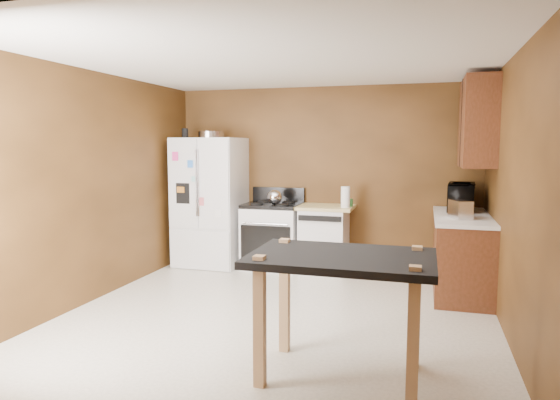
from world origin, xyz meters
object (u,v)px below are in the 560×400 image
at_px(kettle, 275,197).
at_px(gas_range, 273,235).
at_px(pen_cup, 185,133).
at_px(roasting_pan, 211,135).
at_px(green_canister, 349,203).
at_px(island, 342,273).
at_px(paper_towel, 345,197).
at_px(microwave, 461,198).
at_px(dishwasher, 324,238).
at_px(refrigerator, 210,202).
at_px(toaster, 460,209).

relative_size(kettle, gas_range, 0.18).
distance_m(pen_cup, gas_range, 1.87).
relative_size(roasting_pan, green_canister, 3.64).
bearing_deg(green_canister, island, -82.55).
distance_m(paper_towel, island, 2.95).
bearing_deg(green_canister, microwave, -5.86).
distance_m(kettle, dishwasher, 0.87).
height_order(paper_towel, dishwasher, paper_towel).
height_order(microwave, refrigerator, refrigerator).
bearing_deg(roasting_pan, toaster, -12.81).
bearing_deg(microwave, paper_towel, 95.59).
distance_m(toaster, dishwasher, 1.93).
height_order(roasting_pan, microwave, roasting_pan).
relative_size(paper_towel, dishwasher, 0.31).
bearing_deg(gas_range, paper_towel, -5.04).
xyz_separation_m(pen_cup, green_canister, (2.28, 0.21, -0.93)).
xyz_separation_m(green_canister, dishwasher, (-0.33, -0.03, -0.49)).
bearing_deg(island, gas_range, 115.82).
bearing_deg(microwave, kettle, 96.38).
relative_size(green_canister, microwave, 0.18).
bearing_deg(kettle, green_canister, 10.63).
relative_size(paper_towel, toaster, 0.99).
height_order(green_canister, toaster, toaster).
bearing_deg(roasting_pan, paper_towel, -2.08).
bearing_deg(refrigerator, pen_cup, -164.03).
bearing_deg(paper_towel, kettle, -177.81).
height_order(microwave, island, microwave).
height_order(roasting_pan, refrigerator, roasting_pan).
height_order(refrigerator, gas_range, refrigerator).
height_order(roasting_pan, gas_range, roasting_pan).
bearing_deg(kettle, dishwasher, 13.00).
height_order(pen_cup, microwave, pen_cup).
relative_size(roasting_pan, microwave, 0.65).
bearing_deg(toaster, kettle, 143.32).
height_order(roasting_pan, island, roasting_pan).
xyz_separation_m(kettle, green_canister, (0.99, 0.18, -0.06)).
relative_size(kettle, dishwasher, 0.22).
bearing_deg(island, dishwasher, 103.60).
bearing_deg(dishwasher, gas_range, -178.06).
bearing_deg(island, refrigerator, 128.78).
distance_m(pen_cup, dishwasher, 2.42).
height_order(paper_towel, island, paper_towel).
distance_m(toaster, microwave, 0.69).
distance_m(kettle, refrigerator, 0.98).
bearing_deg(refrigerator, gas_range, 3.81).
bearing_deg(refrigerator, toaster, -12.10).
xyz_separation_m(kettle, toaster, (2.33, -0.64, 0.00)).
relative_size(refrigerator, gas_range, 1.64).
relative_size(roasting_pan, kettle, 1.82).
xyz_separation_m(pen_cup, gas_range, (1.23, 0.15, -1.40)).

